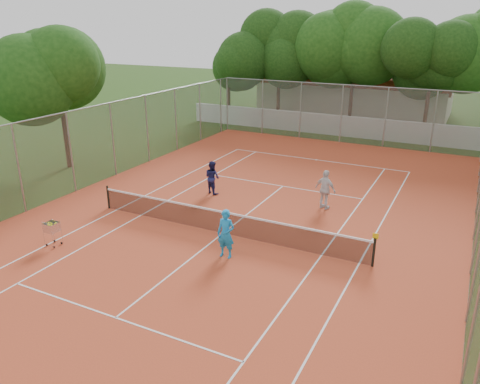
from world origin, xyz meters
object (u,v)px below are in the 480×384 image
at_px(player_far_right, 325,190).
at_px(tennis_net, 223,222).
at_px(player_far_left, 212,177).
at_px(clubhouse, 355,88).
at_px(player_near, 226,234).
at_px(ball_hopper, 53,233).

bearing_deg(player_far_right, tennis_net, 75.74).
bearing_deg(player_far_left, clubhouse, -72.33).
relative_size(player_far_left, player_far_right, 0.91).
height_order(player_near, player_far_right, player_far_right).
distance_m(tennis_net, player_far_right, 5.26).
xyz_separation_m(clubhouse, ball_hopper, (-3.22, -32.85, -1.67)).
distance_m(player_far_left, player_far_right, 5.58).
xyz_separation_m(tennis_net, clubhouse, (-2.00, 29.00, 1.69)).
bearing_deg(tennis_net, player_far_right, 57.50).
bearing_deg(player_far_left, ball_hopper, 91.52).
xyz_separation_m(player_far_left, player_far_right, (5.55, 0.55, 0.08)).
distance_m(player_far_left, ball_hopper, 8.12).
bearing_deg(ball_hopper, clubhouse, 68.92).
distance_m(tennis_net, clubhouse, 29.12).
bearing_deg(tennis_net, player_far_left, 125.18).
relative_size(clubhouse, player_far_left, 9.98).
xyz_separation_m(player_far_left, ball_hopper, (-2.48, -7.73, -0.31)).
bearing_deg(player_far_right, clubhouse, -60.66).
bearing_deg(clubhouse, player_far_left, -91.67).
height_order(clubhouse, player_near, clubhouse).
xyz_separation_m(tennis_net, player_far_left, (-2.73, 3.87, 0.33)).
height_order(tennis_net, clubhouse, clubhouse).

